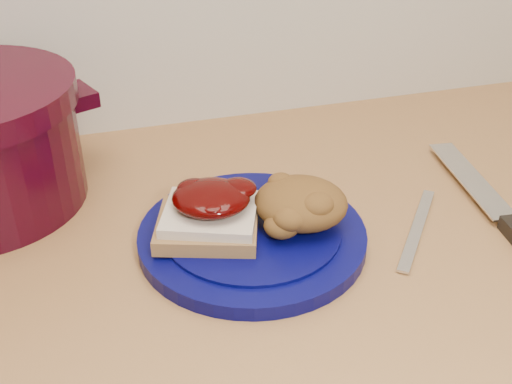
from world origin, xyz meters
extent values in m
cylinder|color=#040544|center=(0.03, 1.49, 0.91)|extent=(0.32, 0.32, 0.02)
cube|color=olive|center=(-0.02, 1.50, 0.93)|extent=(0.13, 0.12, 0.02)
cube|color=beige|center=(-0.02, 1.50, 0.94)|extent=(0.12, 0.11, 0.01)
ellipsoid|color=black|center=(-0.01, 1.50, 0.96)|extent=(0.10, 0.10, 0.02)
ellipsoid|color=brown|center=(0.08, 1.48, 0.94)|extent=(0.12, 0.12, 0.05)
cube|color=silver|center=(0.31, 1.53, 0.91)|extent=(0.05, 0.18, 0.00)
cube|color=silver|center=(0.21, 1.46, 0.90)|extent=(0.11, 0.14, 0.00)
cube|color=black|center=(-0.13, 1.71, 1.00)|extent=(0.05, 0.06, 0.02)
camera|label=1|loc=(-0.12, 0.96, 1.31)|focal=45.00mm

